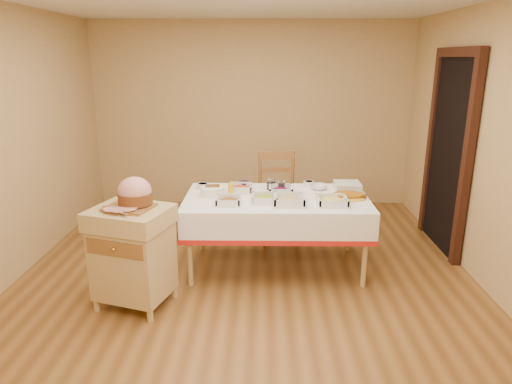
# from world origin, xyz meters

# --- Properties ---
(room_shell) EXTENTS (5.00, 5.00, 5.00)m
(room_shell) POSITION_xyz_m (0.00, 0.00, 1.30)
(room_shell) COLOR brown
(room_shell) RESTS_ON ground
(doorway) EXTENTS (0.09, 1.10, 2.20)m
(doorway) POSITION_xyz_m (2.20, 0.90, 1.11)
(doorway) COLOR black
(doorway) RESTS_ON ground
(dining_table) EXTENTS (1.82, 1.02, 0.76)m
(dining_table) POSITION_xyz_m (0.30, 0.30, 0.60)
(dining_table) COLOR tan
(dining_table) RESTS_ON ground
(butcher_cart) EXTENTS (0.76, 0.69, 0.89)m
(butcher_cart) POSITION_xyz_m (-0.95, -0.47, 0.50)
(butcher_cart) COLOR tan
(butcher_cart) RESTS_ON ground
(dining_chair) EXTENTS (0.53, 0.51, 1.04)m
(dining_chair) POSITION_xyz_m (0.35, 1.09, 0.53)
(dining_chair) COLOR brown
(dining_chair) RESTS_ON ground
(ham_on_board) EXTENTS (0.40, 0.38, 0.26)m
(ham_on_board) POSITION_xyz_m (-0.91, -0.44, 1.00)
(ham_on_board) COLOR brown
(ham_on_board) RESTS_ON butcher_cart
(serving_dish_a) EXTENTS (0.23, 0.23, 0.10)m
(serving_dish_a) POSITION_xyz_m (-0.16, 0.06, 0.79)
(serving_dish_a) COLOR silver
(serving_dish_a) RESTS_ON dining_table
(serving_dish_b) EXTENTS (0.25, 0.25, 0.10)m
(serving_dish_b) POSITION_xyz_m (0.18, 0.14, 0.79)
(serving_dish_b) COLOR silver
(serving_dish_b) RESTS_ON dining_table
(serving_dish_c) EXTENTS (0.29, 0.29, 0.12)m
(serving_dish_c) POSITION_xyz_m (0.41, 0.08, 0.80)
(serving_dish_c) COLOR silver
(serving_dish_c) RESTS_ON dining_table
(serving_dish_d) EXTENTS (0.27, 0.27, 0.10)m
(serving_dish_d) POSITION_xyz_m (0.82, 0.07, 0.79)
(serving_dish_d) COLOR silver
(serving_dish_d) RESTS_ON dining_table
(serving_dish_e) EXTENTS (0.25, 0.24, 0.11)m
(serving_dish_e) POSITION_xyz_m (-0.07, 0.48, 0.80)
(serving_dish_e) COLOR silver
(serving_dish_e) RESTS_ON dining_table
(serving_dish_f) EXTENTS (0.25, 0.24, 0.12)m
(serving_dish_f) POSITION_xyz_m (0.35, 0.41, 0.80)
(serving_dish_f) COLOR silver
(serving_dish_f) RESTS_ON dining_table
(small_bowl_left) EXTENTS (0.12, 0.12, 0.05)m
(small_bowl_left) POSITION_xyz_m (-0.47, 0.60, 0.79)
(small_bowl_left) COLOR silver
(small_bowl_left) RESTS_ON dining_table
(small_bowl_mid) EXTENTS (0.14, 0.14, 0.06)m
(small_bowl_mid) POSITION_xyz_m (-0.04, 0.64, 0.79)
(small_bowl_mid) COLOR #1B1D51
(small_bowl_mid) RESTS_ON dining_table
(small_bowl_right) EXTENTS (0.11, 0.11, 0.06)m
(small_bowl_right) POSITION_xyz_m (0.66, 0.70, 0.79)
(small_bowl_right) COLOR silver
(small_bowl_right) RESTS_ON dining_table
(bowl_white_imported) EXTENTS (0.18, 0.18, 0.04)m
(bowl_white_imported) POSITION_xyz_m (0.30, 0.57, 0.78)
(bowl_white_imported) COLOR silver
(bowl_white_imported) RESTS_ON dining_table
(bowl_small_imported) EXTENTS (0.18, 0.18, 0.05)m
(bowl_small_imported) POSITION_xyz_m (0.75, 0.57, 0.79)
(bowl_small_imported) COLOR silver
(bowl_small_imported) RESTS_ON dining_table
(preserve_jar_left) EXTENTS (0.10, 0.10, 0.13)m
(preserve_jar_left) POSITION_xyz_m (0.25, 0.56, 0.82)
(preserve_jar_left) COLOR silver
(preserve_jar_left) RESTS_ON dining_table
(preserve_jar_right) EXTENTS (0.09, 0.09, 0.12)m
(preserve_jar_right) POSITION_xyz_m (0.36, 0.53, 0.81)
(preserve_jar_right) COLOR silver
(preserve_jar_right) RESTS_ON dining_table
(mustard_bottle) EXTENTS (0.05, 0.05, 0.17)m
(mustard_bottle) POSITION_xyz_m (-0.16, 0.30, 0.84)
(mustard_bottle) COLOR gold
(mustard_bottle) RESTS_ON dining_table
(bread_basket) EXTENTS (0.24, 0.24, 0.10)m
(bread_basket) POSITION_xyz_m (-0.34, 0.34, 0.80)
(bread_basket) COLOR white
(bread_basket) RESTS_ON dining_table
(plate_stack) EXTENTS (0.27, 0.27, 0.08)m
(plate_stack) POSITION_xyz_m (1.05, 0.56, 0.80)
(plate_stack) COLOR silver
(plate_stack) RESTS_ON dining_table
(brass_platter) EXTENTS (0.36, 0.26, 0.05)m
(brass_platter) POSITION_xyz_m (1.01, 0.27, 0.78)
(brass_platter) COLOR gold
(brass_platter) RESTS_ON dining_table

